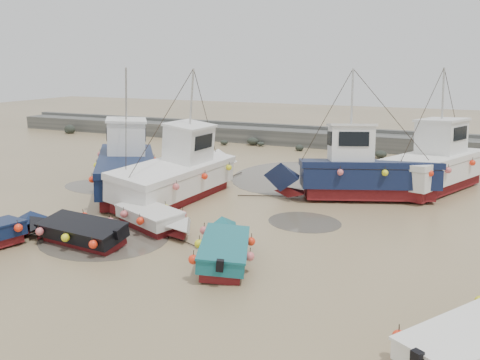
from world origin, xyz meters
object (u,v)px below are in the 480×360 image
Objects in this scene: dinghy_4 at (77,228)px; cabin_boat_0 at (125,165)px; person at (176,182)px; cabin_boat_2 at (356,171)px; cabin_boat_1 at (181,171)px; dinghy_5 at (155,216)px; cabin_boat_3 at (439,163)px; dinghy_2 at (224,245)px.

cabin_boat_0 is (-2.91, 6.93, 0.76)m from dinghy_4.
cabin_boat_0 is at bearing 46.91° from person.
cabin_boat_0 is 1.02× the size of cabin_boat_2.
person is (-1.88, 2.66, -1.34)m from cabin_boat_1.
dinghy_4 is at bearing -18.73° from dinghy_5.
cabin_boat_0 is 11.73m from cabin_boat_2.
dinghy_4 is 6.75m from cabin_boat_1.
cabin_boat_1 is 1.09× the size of cabin_boat_2.
cabin_boat_0 is 6.04× the size of person.
cabin_boat_0 is 16.45m from cabin_boat_3.
cabin_boat_1 is 3.52m from person.
cabin_boat_3 reaches higher than dinghy_4.
dinghy_4 is 3.57× the size of person.
dinghy_2 is 0.56× the size of cabin_boat_2.
cabin_boat_1 is (-5.15, 6.05, 0.78)m from dinghy_2.
dinghy_4 is 0.55× the size of cabin_boat_1.
cabin_boat_3 is 14.17m from person.
cabin_boat_2 is at bearing 28.69° from cabin_boat_1.
cabin_boat_3 is (15.04, 6.66, 0.03)m from cabin_boat_0.
cabin_boat_1 is 1.08× the size of cabin_boat_3.
cabin_boat_1 is at bearing 110.34° from dinghy_2.
dinghy_2 and dinghy_5 have the same top height.
dinghy_2 is at bearing -72.24° from cabin_boat_0.
cabin_boat_1 is at bearing -140.05° from dinghy_5.
person is (-13.45, -4.25, -1.35)m from cabin_boat_3.
dinghy_2 is at bearing -78.71° from dinghy_4.
cabin_boat_0 and cabin_boat_1 have the same top height.
dinghy_2 is 11.21m from person.
dinghy_4 is at bearing -88.21° from cabin_boat_1.
cabin_boat_0 is (-4.86, 4.71, 0.75)m from dinghy_5.
dinghy_4 is (-5.71, -0.63, -0.00)m from dinghy_2.
cabin_boat_0 is 0.93× the size of cabin_boat_1.
cabin_boat_1 is 13.47m from cabin_boat_3.
dinghy_2 is 9.68m from cabin_boat_2.
dinghy_4 is at bearing 119.41° from cabin_boat_2.
cabin_boat_2 is at bearing 53.46° from dinghy_2.
dinghy_2 is 1.06× the size of dinghy_5.
dinghy_2 is 10.70m from cabin_boat_0.
dinghy_4 is at bearing 166.27° from dinghy_2.
cabin_boat_3 is (10.18, 11.37, 0.78)m from dinghy_5.
cabin_boat_2 is 1.00× the size of cabin_boat_3.
cabin_boat_3 reaches higher than person.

